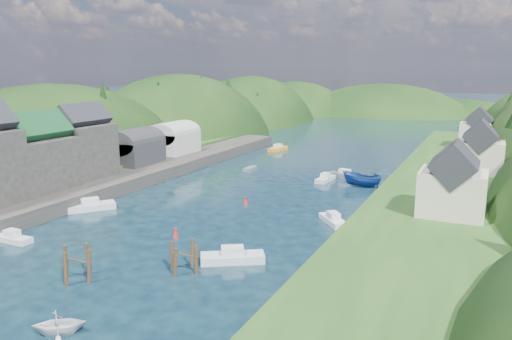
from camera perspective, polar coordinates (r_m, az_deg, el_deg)
The scene contains 14 objects.
ground at distance 93.03m, azimuth 5.81°, elevation 0.09°, with size 600.00×600.00×0.00m, color black.
hillside_left at distance 136.72m, azimuth -8.64°, elevation 0.34°, with size 44.00×245.56×52.00m.
far_hills at distance 214.00m, azimuth 17.32°, elevation 3.30°, with size 103.00×68.00×44.00m.
hill_trees at distance 106.29m, azimuth 8.95°, elevation 7.41°, with size 92.24×148.75×12.61m.
quay_left at distance 79.95m, azimuth -18.32°, elevation -1.66°, with size 12.00×110.00×2.00m, color #2D2B28.
terrace_left_grass at distance 84.81m, azimuth -21.76°, elevation -0.99°, with size 12.00×110.00×2.50m, color #234719.
boat_sheds at distance 94.69m, azimuth -11.46°, elevation 3.36°, with size 7.00×21.00×7.50m.
terrace_right at distance 78.12m, azimuth 20.80°, elevation -1.99°, with size 16.00×120.00×2.40m, color #234719.
right_bank_cottages at distance 85.29m, azimuth 23.52°, elevation 2.09°, with size 9.00×59.24×8.41m.
piling_cluster_near at distance 47.95m, azimuth -19.73°, elevation -10.35°, with size 3.26×3.04×3.64m.
piling_cluster_far at distance 47.56m, azimuth -8.24°, elevation -10.15°, with size 3.29×3.07×3.31m.
channel_buoy_near at distance 56.93m, azimuth -9.18°, elevation -7.10°, with size 0.70×0.70×1.10m.
channel_buoy_far at distance 69.29m, azimuth -1.19°, elevation -3.52°, with size 0.70×0.70×1.10m.
moored_boats at distance 64.41m, azimuth -4.02°, elevation -4.47°, with size 36.05×86.22×2.47m.
Camera 1 is at (30.29, -35.94, 18.75)m, focal length 35.00 mm.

